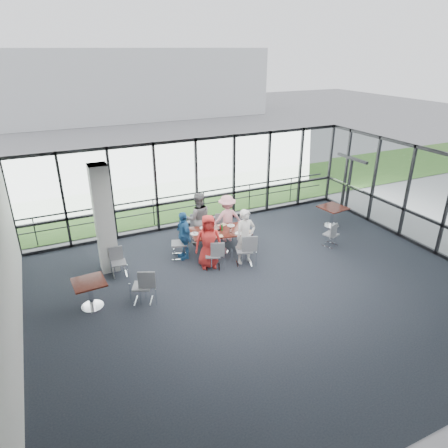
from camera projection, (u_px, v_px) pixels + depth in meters
name	position (u px, v px, depth m)	size (l,w,h in m)	color
floor	(266.00, 291.00, 10.84)	(12.00, 10.00, 0.02)	black
ceiling	(272.00, 178.00, 9.54)	(12.00, 10.00, 0.04)	white
wall_left	(7.00, 295.00, 7.84)	(0.10, 10.00, 3.20)	silver
wall_front	(440.00, 368.00, 6.05)	(12.00, 0.10, 3.20)	silver
curtain_wall_back	(196.00, 183.00, 14.32)	(12.00, 0.10, 3.20)	white
curtain_wall_right	(433.00, 202.00, 12.53)	(0.10, 10.00, 3.20)	white
exit_door	(349.00, 185.00, 15.85)	(0.12, 1.60, 2.10)	black
structural_column	(104.00, 219.00, 11.26)	(0.50, 0.50, 3.20)	silver
apron	(159.00, 186.00, 19.11)	(80.00, 70.00, 0.02)	gray
grass_strip	(172.00, 198.00, 17.44)	(80.00, 5.00, 0.01)	#2D5720
hangar_main	(130.00, 82.00, 37.62)	(24.00, 10.00, 6.00)	silver
guard_rail	(191.00, 206.00, 15.26)	(0.06, 0.06, 12.00)	#2D2D33
main_table	(220.00, 234.00, 12.65)	(2.00, 1.33, 0.75)	#3B130D
side_table_left	(89.00, 286.00, 9.91)	(0.82, 0.82, 0.75)	#3B130D
side_table_right	(333.00, 210.00, 14.49)	(0.98, 0.98, 0.75)	#3B130D
diner_near_left	(208.00, 241.00, 11.72)	(0.81, 0.53, 1.65)	red
diner_near_right	(245.00, 237.00, 11.93)	(0.63, 0.46, 1.72)	silver
diner_far_left	(198.00, 219.00, 13.10)	(0.87, 0.54, 1.80)	slate
diner_far_right	(227.00, 218.00, 13.34)	(1.05, 0.54, 1.62)	#FDA4AE
diner_end	(184.00, 235.00, 12.25)	(0.90, 0.49, 1.54)	#2A67A2
chair_main_nl	(213.00, 255.00, 11.77)	(0.43, 0.43, 0.88)	slate
chair_main_nr	(244.00, 250.00, 11.97)	(0.48, 0.48, 0.97)	slate
chair_main_fl	(199.00, 228.00, 13.48)	(0.44, 0.44, 0.89)	slate
chair_main_fr	(224.00, 227.00, 13.63)	(0.41, 0.41, 0.84)	slate
chair_main_end	(179.00, 243.00, 12.38)	(0.47, 0.47, 0.96)	slate
chair_spare_la	(142.00, 286.00, 10.18)	(0.46, 0.46, 0.94)	slate
chair_spare_lb	(119.00, 263.00, 11.39)	(0.40, 0.40, 0.83)	slate
chair_spare_r	(331.00, 234.00, 13.12)	(0.41, 0.41, 0.83)	slate
plate_nl	(207.00, 236.00, 12.23)	(0.24, 0.24, 0.01)	white
plate_nr	(239.00, 233.00, 12.40)	(0.24, 0.24, 0.01)	white
plate_fl	(204.00, 228.00, 12.77)	(0.27, 0.27, 0.01)	white
plate_fr	(231.00, 225.00, 12.94)	(0.25, 0.25, 0.01)	white
plate_end	(195.00, 234.00, 12.37)	(0.27, 0.27, 0.01)	white
tumbler_a	(213.00, 234.00, 12.25)	(0.06, 0.06, 0.13)	white
tumbler_b	(230.00, 230.00, 12.45)	(0.07, 0.07, 0.14)	white
tumbler_c	(221.00, 226.00, 12.78)	(0.06, 0.06, 0.13)	white
tumbler_d	(203.00, 233.00, 12.25)	(0.08, 0.08, 0.15)	white
menu_a	(218.00, 236.00, 12.23)	(0.28, 0.20, 0.00)	silver
menu_b	(247.00, 231.00, 12.54)	(0.29, 0.20, 0.00)	silver
menu_c	(222.00, 225.00, 13.00)	(0.29, 0.20, 0.00)	silver
condiment_caddy	(219.00, 230.00, 12.62)	(0.10, 0.07, 0.04)	black
ketchup_bottle	(220.00, 227.00, 12.60)	(0.06, 0.06, 0.18)	#A51118
green_bottle	(222.00, 227.00, 12.57)	(0.05, 0.05, 0.20)	#136A27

